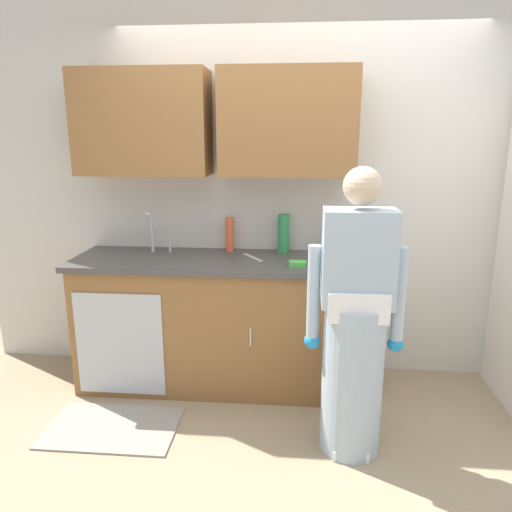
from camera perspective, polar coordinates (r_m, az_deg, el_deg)
name	(u,v)px	position (r m, az deg, el deg)	size (l,w,h in m)	color
ground_plane	(289,443)	(3.06, 3.90, -21.28)	(9.00, 9.00, 0.00)	#998466
kitchen_wall_with_uppers	(276,177)	(3.50, 2.38, 9.33)	(4.80, 0.44, 2.70)	beige
counter_cabinet	(215,324)	(3.50, -4.90, -8.06)	(1.90, 0.62, 0.90)	brown
countertop	(214,261)	(3.35, -5.02, -0.58)	(1.96, 0.66, 0.04)	#474442
sink	(152,259)	(3.46, -12.20, -0.29)	(0.50, 0.36, 0.35)	#B7BABF
person_at_sink	(354,337)	(2.73, 11.59, -9.38)	(0.55, 0.34, 1.62)	white
floor_mat	(113,427)	(3.29, -16.67, -18.94)	(0.80, 0.50, 0.01)	gray
bottle_cleaner_spray	(230,235)	(3.51, -3.14, 2.56)	(0.06, 0.06, 0.25)	#E05933
bottle_dish_liquid	(283,234)	(3.47, 3.27, 2.68)	(0.08, 0.08, 0.28)	#2D8C4C
bottle_soap	(334,235)	(3.47, 9.24, 2.50)	(0.07, 0.07, 0.28)	#E05933
cup_by_sink	(320,256)	(3.26, 7.63, 0.04)	(0.08, 0.08, 0.08)	#B24C47
knife_on_counter	(252,257)	(3.35, -0.44, -0.14)	(0.24, 0.02, 0.01)	silver
sponge	(298,264)	(3.15, 4.96, -0.90)	(0.11, 0.07, 0.03)	#4CBF4C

